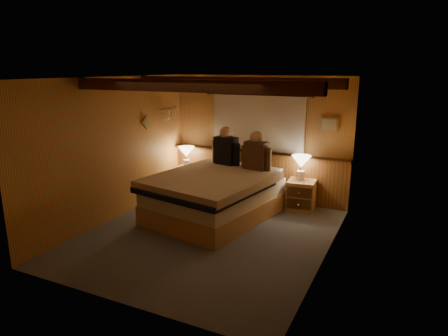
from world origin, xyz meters
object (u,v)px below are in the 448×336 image
Objects in this scene: duffel_bag at (189,191)px; bed at (215,195)px; person_left at (226,149)px; lamp_left at (186,153)px; lamp_right at (301,163)px; nightstand_right at (301,195)px; nightstand_left at (188,180)px; person_right at (256,154)px.

bed is at bearing -47.10° from duffel_bag.
person_left is (-0.17, 0.80, 0.66)m from bed.
person_left is at bearing -14.23° from lamp_left.
bed is 4.89× the size of duffel_bag.
person_left is at bearing -168.23° from lamp_right.
nightstand_right is 1.63m from person_left.
lamp_left reaches higher than nightstand_left.
nightstand_right is 2.22m from duffel_bag.
lamp_right is at bearing 23.76° from person_left.
person_right reaches higher than lamp_left.
nightstand_left is 0.72× the size of person_left.
lamp_left reaches higher than nightstand_right.
lamp_right is 2.30m from duffel_bag.
nightstand_right reaches higher than duffel_bag.
nightstand_left is at bearing 113.52° from duffel_bag.
person_right reaches higher than lamp_right.
nightstand_left is 2.45m from lamp_right.
lamp_left is 2.40m from lamp_right.
person_right reaches higher than bed.
person_right reaches higher than nightstand_left.
nightstand_right is 1.06× the size of duffel_bag.
nightstand_left is 0.57m from lamp_left.
duffel_bag is at bearing -175.91° from nightstand_right.
bed is 1.05m from person_left.
lamp_right is at bearing 52.01° from bed.
lamp_left is at bearing 115.72° from duffel_bag.
person_right is at bearing -150.14° from lamp_right.
nightstand_left is at bearing 147.77° from bed.
bed reaches higher than nightstand_right.
bed is 1.65m from lamp_left.
nightstand_left is 1.31m from person_left.
lamp_right is 0.85m from person_right.
lamp_left is 0.60× the size of person_right.
lamp_right is (-0.03, 0.03, 0.59)m from nightstand_right.
person_left is (1.00, -0.26, 0.80)m from nightstand_left.
bed is at bearing -51.47° from nightstand_left.
person_right is (1.66, -0.38, 0.79)m from nightstand_left.
nightstand_right is at bearing -0.16° from lamp_left.
lamp_right is (1.21, 1.09, 0.46)m from bed.
person_left reaches higher than bed.
nightstand_left is 2.41m from nightstand_right.
person_right is (0.66, -0.12, -0.01)m from person_left.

